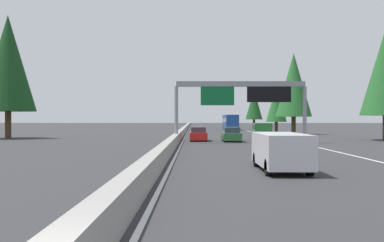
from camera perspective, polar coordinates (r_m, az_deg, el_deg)
name	(u,v)px	position (r m, az deg, el deg)	size (l,w,h in m)	color
ground_plane	(185,134)	(64.24, -0.98, -1.77)	(320.00, 320.00, 0.00)	#2D2D30
median_barrier	(185,128)	(84.22, -0.88, -0.96)	(180.00, 0.56, 0.90)	gray
shoulder_stripe_right	(252,132)	(74.90, 8.04, -1.46)	(160.00, 0.16, 0.01)	silver
shoulder_stripe_median	(187,132)	(74.22, -0.61, -1.48)	(160.00, 0.16, 0.01)	silver
sign_gantry_overhead	(242,94)	(41.18, 6.75, 3.61)	(0.50, 12.68, 5.92)	gray
minivan_distant_a	(281,150)	(19.69, 11.77, -3.79)	(5.00, 1.95, 1.69)	silver
sedan_mid_center	(231,135)	(44.09, 5.28, -1.85)	(4.40, 1.80, 1.47)	#2D6B38
pickup_far_left	(263,132)	(46.66, 9.47, -1.44)	(5.60, 2.00, 1.86)	#2D6B38
bus_near_right	(230,122)	(89.37, 5.14, -0.07)	(11.50, 2.55, 3.10)	#1E4793
sedan_mid_left	(198,134)	(45.07, 0.86, -1.80)	(4.40, 1.80, 1.47)	red
conifer_right_mid	(294,85)	(64.65, 13.43, 4.70)	(5.27, 5.27, 11.98)	#4C3823
conifer_right_far	(276,104)	(75.04, 11.20, 2.28)	(3.56, 3.56, 8.09)	#4C3823
conifer_right_distant	(254,104)	(107.22, 8.29, 2.20)	(4.23, 4.23, 9.62)	#4C3823
conifer_left_near	(8,63)	(55.30, -23.38, 7.10)	(6.44, 6.44, 14.63)	#4C3823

